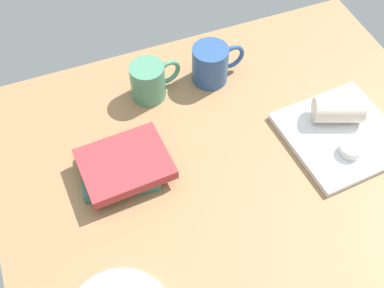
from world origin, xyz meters
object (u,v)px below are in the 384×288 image
Objects in this scene: sauce_cup at (351,149)px; breakfast_wrap at (338,110)px; second_mug at (211,64)px; coffee_mug at (149,80)px; book_stack at (122,166)px; square_plate at (341,135)px.

breakfast_wrap reaches higher than sauce_cup.
sauce_cup is 0.36× the size of second_mug.
coffee_mug is 16.88cm from second_mug.
coffee_mug is at bearing 178.87° from second_mug.
sauce_cup is 51.72cm from coffee_mug.
breakfast_wrap is (2.20, 10.12, 1.92)cm from sauce_cup.
breakfast_wrap is at bearing -4.76° from book_stack.
breakfast_wrap is 53.30cm from book_stack.
breakfast_wrap is at bearing -33.00° from coffee_mug.
breakfast_wrap is (0.98, 4.50, 3.95)cm from square_plate.
coffee_mug is at bearing 136.20° from sauce_cup.
square_plate is 52.91cm from book_stack.
second_mug is (16.87, -0.33, 0.21)cm from coffee_mug.
second_mug is (-20.42, 35.43, 2.46)cm from sauce_cup.
breakfast_wrap is at bearing 77.76° from square_plate.
sauce_cup is 52.93cm from book_stack.
square_plate is 6.10cm from sauce_cup.
book_stack is at bearing 164.05° from sauce_cup.
coffee_mug is (-39.49, 25.64, 0.33)cm from breakfast_wrap.
sauce_cup is 0.45× the size of breakfast_wrap.
book_stack is at bearing -145.56° from second_mug.
second_mug is (-22.62, 25.31, 0.54)cm from breakfast_wrap.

